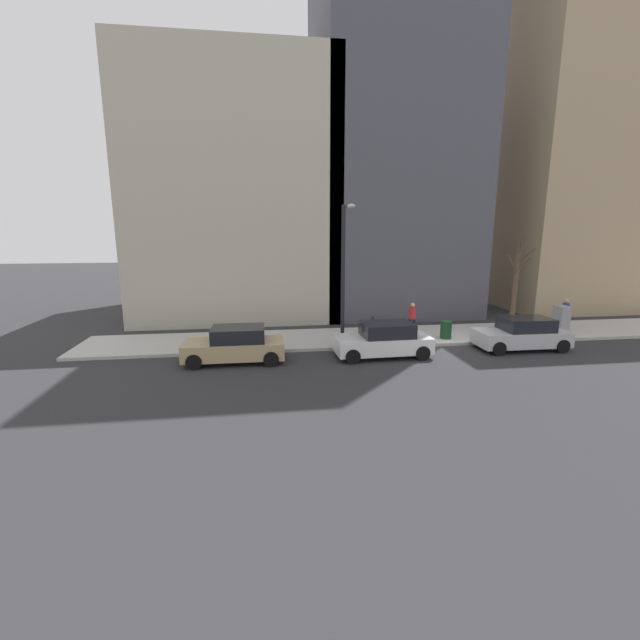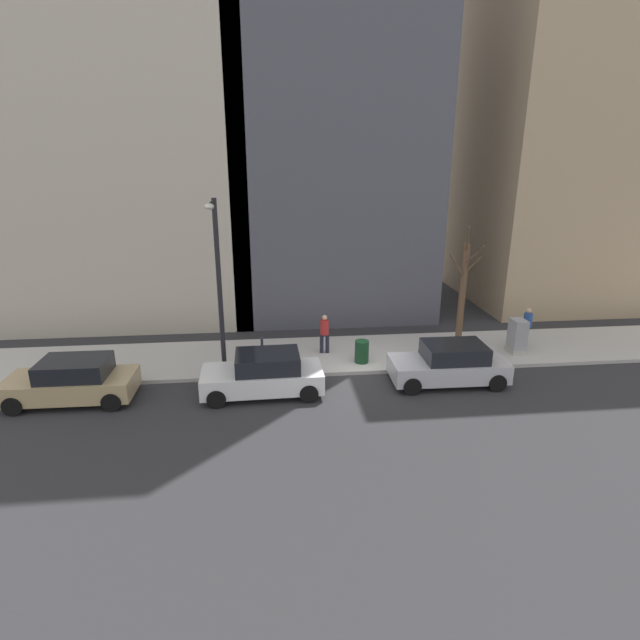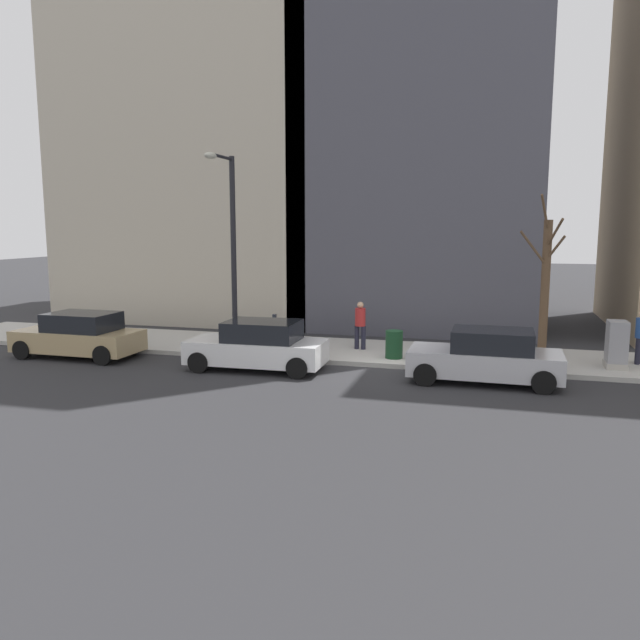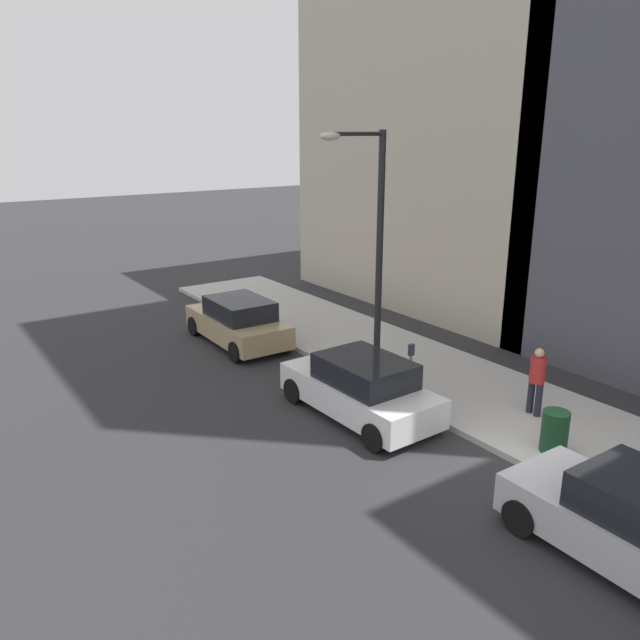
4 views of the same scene
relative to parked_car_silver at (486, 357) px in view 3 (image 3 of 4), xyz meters
name	(u,v)px [view 3 (image 3 of 4)]	position (x,y,z in m)	size (l,w,h in m)	color
ground_plane	(391,369)	(1.00, 2.86, -0.74)	(120.00, 120.00, 0.00)	#2B2B2D
sidewalk	(400,354)	(3.00, 2.86, -0.66)	(4.00, 36.00, 0.15)	#B2AFA8
parked_car_silver	(486,357)	(0.00, 0.00, 0.00)	(1.98, 4.23, 1.52)	#B7B7BC
parked_car_white	(258,346)	(-0.20, 6.79, 0.00)	(2.01, 4.24, 1.52)	white
parked_car_tan	(79,336)	(-0.09, 13.27, 0.00)	(1.97, 4.22, 1.52)	tan
parking_meter	(275,330)	(1.45, 6.84, 0.24)	(0.14, 0.10, 1.35)	slate
utility_box	(617,345)	(2.30, -3.76, 0.11)	(0.83, 0.61, 1.43)	#A8A399
streetlamp	(230,238)	(1.28, 8.30, 3.28)	(1.97, 0.32, 6.50)	black
bare_tree	(545,284)	(3.57, -1.73, 1.79)	(1.13, 1.40, 5.23)	brown
trash_bin	(394,344)	(1.90, 2.91, -0.14)	(0.56, 0.56, 0.90)	#14381E
pedestrian_midblock	(360,323)	(3.06, 4.28, 0.35)	(0.36, 0.40, 1.66)	#1E1E2D
office_tower_right	(225,162)	(12.70, 13.50, 6.93)	(12.39, 12.39, 15.34)	#BCB29E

